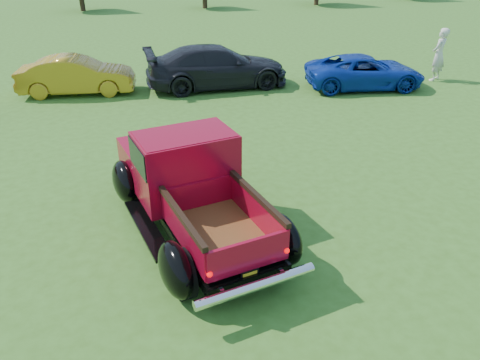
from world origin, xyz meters
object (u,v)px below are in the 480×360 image
at_px(show_car_grey, 217,67).
at_px(show_car_blue, 365,72).
at_px(spectator, 439,55).
at_px(pickup_truck, 187,181).
at_px(show_car_yellow, 77,75).

distance_m(show_car_grey, show_car_blue, 5.40).
relative_size(show_car_grey, spectator, 2.63).
relative_size(show_car_blue, spectator, 2.17).
bearing_deg(pickup_truck, show_car_grey, 62.76).
bearing_deg(pickup_truck, show_car_blue, 32.29).
height_order(show_car_grey, show_car_blue, show_car_grey).
xyz_separation_m(pickup_truck, show_car_blue, (7.79, 7.26, -0.28)).
xyz_separation_m(pickup_truck, show_car_yellow, (-2.33, 9.32, -0.23)).
xyz_separation_m(show_car_yellow, spectator, (13.28, -1.90, 0.33)).
height_order(pickup_truck, show_car_yellow, pickup_truck).
bearing_deg(show_car_grey, show_car_yellow, 84.40).
distance_m(show_car_yellow, spectator, 13.42).
height_order(show_car_yellow, spectator, spectator).
relative_size(show_car_grey, show_car_blue, 1.21).
relative_size(show_car_yellow, show_car_grey, 0.76).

